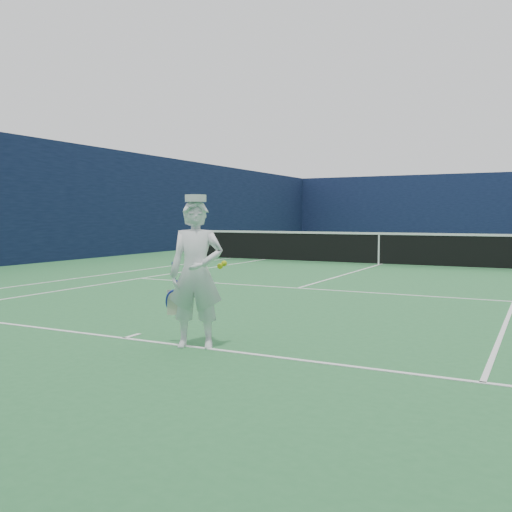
{
  "coord_description": "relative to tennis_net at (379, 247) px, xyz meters",
  "views": [
    {
      "loc": [
        4.59,
        -17.3,
        1.5
      ],
      "look_at": [
        1.04,
        -10.36,
        0.96
      ],
      "focal_mm": 40.0,
      "sensor_mm": 36.0,
      "label": 1
    }
  ],
  "objects": [
    {
      "name": "ground",
      "position": [
        0.0,
        0.0,
        -0.55
      ],
      "size": [
        80.0,
        80.0,
        0.0
      ],
      "primitive_type": "plane",
      "color": "#2A703A",
      "rests_on": "ground"
    },
    {
      "name": "court_markings",
      "position": [
        0.0,
        0.0,
        -0.55
      ],
      "size": [
        11.03,
        23.83,
        0.01
      ],
      "color": "white",
      "rests_on": "ground"
    },
    {
      "name": "windscreen_fence",
      "position": [
        0.0,
        0.0,
        1.45
      ],
      "size": [
        20.12,
        36.12,
        4.0
      ],
      "color": "#0F1737",
      "rests_on": "ground"
    },
    {
      "name": "tennis_net",
      "position": [
        0.0,
        0.0,
        0.0
      ],
      "size": [
        12.88,
        0.09,
        1.07
      ],
      "color": "#141E4C",
      "rests_on": "ground"
    },
    {
      "name": "tennis_player",
      "position": [
        1.04,
        -11.86,
        0.29
      ],
      "size": [
        0.85,
        0.61,
        1.74
      ],
      "rotation": [
        0.0,
        0.0,
        0.39
      ],
      "color": "white",
      "rests_on": "ground"
    }
  ]
}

